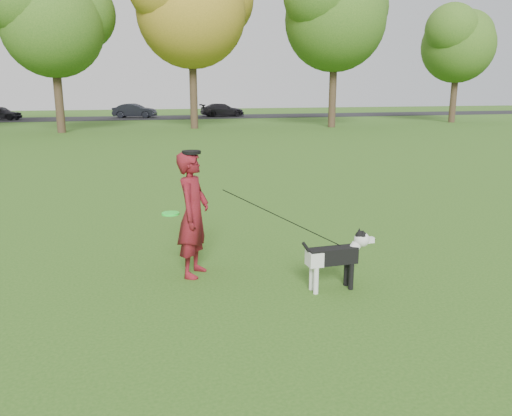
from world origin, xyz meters
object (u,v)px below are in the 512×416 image
object	(u,v)px
car_left	(0,113)
car_mid	(135,111)
dog	(338,254)
car_right	(222,110)
man	(193,215)

from	to	relation	value
car_left	car_mid	world-z (taller)	car_mid
dog	car_mid	xyz separation A→B (m)	(-0.17, 40.54, 0.17)
dog	car_right	bearing A→B (deg)	79.18
man	dog	world-z (taller)	man
man	dog	bearing A→B (deg)	-93.18
dog	car_left	distance (m)	42.00
man	dog	distance (m)	1.96
car_left	man	bearing A→B (deg)	-146.88
dog	car_left	bearing A→B (deg)	105.13
man	dog	xyz separation A→B (m)	(1.64, -1.02, -0.38)
dog	car_mid	size ratio (longest dim) A/B	0.27
dog	car_right	distance (m)	41.28
car_right	man	bearing A→B (deg)	164.02
car_left	car_mid	distance (m)	10.80
man	car_mid	distance (m)	39.55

